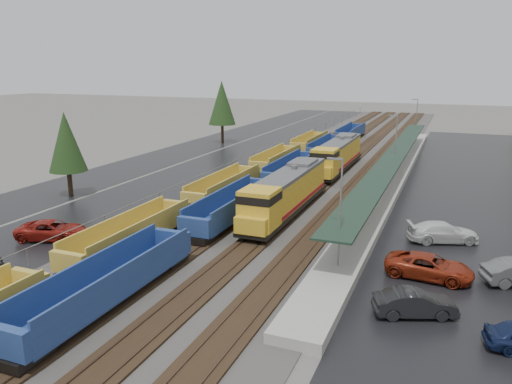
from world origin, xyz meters
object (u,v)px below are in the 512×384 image
(locomotive_lead, at_px, (286,193))
(parked_car_east_a, at_px, (415,304))
(well_string_blue, at_px, (267,186))
(parked_car_east_b, at_px, (429,267))
(locomotive_trail, at_px, (337,155))
(parked_car_west_c, at_px, (52,230))
(well_string_yellow, at_px, (186,208))
(parked_car_east_c, at_px, (443,232))

(locomotive_lead, height_order, parked_car_east_a, locomotive_lead)
(well_string_blue, xyz_separation_m, parked_car_east_b, (17.21, -15.38, -0.43))
(locomotive_trail, distance_m, parked_car_west_c, 37.33)
(well_string_yellow, relative_size, well_string_blue, 0.93)
(locomotive_trail, distance_m, well_string_blue, 15.68)
(well_string_blue, height_order, parked_car_east_a, well_string_blue)
(locomotive_trail, bearing_deg, locomotive_lead, -90.00)
(parked_car_east_b, xyz_separation_m, parked_car_east_c, (0.60, 7.71, 0.02))
(parked_car_west_c, bearing_deg, parked_car_east_c, -87.77)
(parked_car_east_b, relative_size, parked_car_east_c, 1.02)
(parked_car_east_b, bearing_deg, locomotive_trail, 28.91)
(locomotive_lead, bearing_deg, well_string_yellow, -150.72)
(well_string_yellow, relative_size, parked_car_east_c, 17.37)
(well_string_blue, bearing_deg, parked_car_west_c, -121.36)
(locomotive_trail, bearing_deg, well_string_blue, -104.82)
(well_string_yellow, bearing_deg, parked_car_east_c, 7.03)
(well_string_yellow, xyz_separation_m, parked_car_east_a, (20.77, -10.76, -0.41))
(locomotive_lead, relative_size, locomotive_trail, 1.00)
(locomotive_lead, relative_size, well_string_blue, 0.18)
(parked_car_west_c, distance_m, parked_car_east_c, 31.33)
(well_string_blue, distance_m, parked_car_east_c, 19.40)
(parked_car_east_a, bearing_deg, locomotive_lead, 18.44)
(locomotive_lead, height_order, well_string_blue, locomotive_lead)
(well_string_blue, relative_size, parked_car_east_a, 22.60)
(well_string_blue, xyz_separation_m, parked_car_west_c, (-11.47, -18.82, -0.44))
(parked_car_west_c, relative_size, parked_car_east_a, 1.22)
(parked_car_west_c, xyz_separation_m, parked_car_east_b, (28.68, 3.43, 0.01))
(locomotive_trail, relative_size, parked_car_east_c, 3.39)
(locomotive_lead, height_order, parked_car_east_b, locomotive_lead)
(well_string_blue, distance_m, parked_car_east_b, 23.09)
(well_string_yellow, height_order, parked_car_east_a, well_string_yellow)
(parked_car_west_c, height_order, parked_car_east_b, parked_car_east_b)
(locomotive_lead, relative_size, well_string_yellow, 0.20)
(well_string_yellow, bearing_deg, parked_car_east_b, -13.31)
(locomotive_lead, height_order, parked_car_east_c, locomotive_lead)
(parked_car_east_b, height_order, parked_car_east_c, parked_car_east_c)
(well_string_yellow, xyz_separation_m, parked_car_east_b, (21.21, -5.02, -0.38))
(parked_car_east_a, relative_size, parked_car_east_c, 0.83)
(locomotive_lead, height_order, locomotive_trail, same)
(locomotive_lead, xyz_separation_m, parked_car_east_a, (12.77, -15.25, -1.53))
(well_string_yellow, distance_m, parked_car_east_b, 21.80)
(locomotive_trail, xyz_separation_m, parked_car_east_c, (13.81, -22.79, -1.48))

